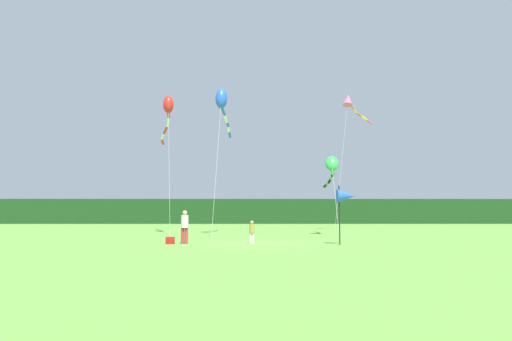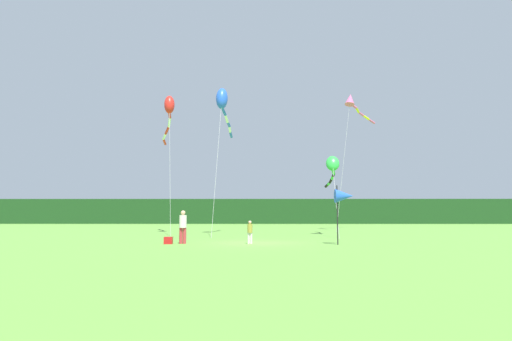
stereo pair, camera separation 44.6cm
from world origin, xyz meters
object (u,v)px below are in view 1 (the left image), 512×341
(cooler_box, at_px, (170,240))
(banner_flag_pole, at_px, (346,196))
(person_child, at_px, (252,231))
(kite_red, at_px, (168,110))
(kite_blue, at_px, (222,102))
(kite_green, at_px, (332,167))
(kite_rainbow, at_px, (350,103))
(person_adult, at_px, (185,225))

(cooler_box, relative_size, banner_flag_pole, 0.14)
(banner_flag_pole, bearing_deg, person_child, 171.90)
(kite_red, distance_m, kite_blue, 4.81)
(kite_green, height_order, kite_rainbow, kite_rainbow)
(person_child, distance_m, kite_blue, 13.15)
(cooler_box, bearing_deg, banner_flag_pole, -2.98)
(person_adult, relative_size, banner_flag_pole, 0.58)
(cooler_box, height_order, kite_rainbow, kite_rainbow)
(person_adult, height_order, cooler_box, person_adult)
(banner_flag_pole, distance_m, kite_red, 17.94)
(kite_red, bearing_deg, person_child, -59.86)
(person_adult, xyz_separation_m, kite_blue, (1.20, 9.33, 8.71))
(cooler_box, relative_size, kite_red, 0.04)
(cooler_box, distance_m, kite_blue, 13.57)
(banner_flag_pole, relative_size, kite_blue, 0.27)
(kite_green, distance_m, kite_blue, 9.26)
(person_child, bearing_deg, kite_red, 120.14)
(kite_green, distance_m, kite_rainbow, 11.52)
(cooler_box, xyz_separation_m, kite_red, (-2.49, 11.54, 9.35))
(cooler_box, bearing_deg, kite_red, 102.18)
(cooler_box, xyz_separation_m, kite_rainbow, (13.20, 18.11, 11.59))
(person_child, xyz_separation_m, kite_rainbow, (9.11, 17.90, 11.12))
(person_adult, xyz_separation_m, cooler_box, (-0.68, -0.21, -0.76))
(person_child, bearing_deg, kite_green, 58.28)
(cooler_box, bearing_deg, kite_rainbow, 53.91)
(cooler_box, bearing_deg, person_adult, 17.35)
(banner_flag_pole, relative_size, kite_red, 0.27)
(person_adult, distance_m, kite_rainbow, 24.38)
(cooler_box, distance_m, banner_flag_pole, 9.04)
(person_adult, bearing_deg, cooler_box, -162.65)
(kite_red, bearing_deg, kite_blue, -24.61)
(kite_rainbow, bearing_deg, cooler_box, -126.09)
(kite_green, bearing_deg, kite_red, 170.56)
(person_child, height_order, kite_green, kite_green)
(cooler_box, relative_size, kite_blue, 0.04)
(kite_green, bearing_deg, cooler_box, -135.99)
(cooler_box, distance_m, kite_rainbow, 25.23)
(person_child, xyz_separation_m, banner_flag_pole, (4.67, -0.66, 1.72))
(kite_red, bearing_deg, cooler_box, -77.82)
(kite_blue, xyz_separation_m, kite_rainbow, (11.32, 8.57, 2.12))
(kite_red, bearing_deg, banner_flag_pole, -46.85)
(kite_green, bearing_deg, banner_flag_pole, -96.15)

